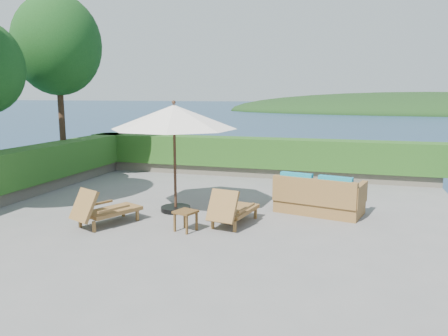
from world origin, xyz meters
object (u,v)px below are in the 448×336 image
(patio_umbrella, at_px, (174,118))
(side_table, at_px, (186,214))
(wicker_loveseat, at_px, (319,198))
(lounge_left, at_px, (104,209))
(lounge_right, at_px, (232,209))

(patio_umbrella, bearing_deg, side_table, -59.96)
(patio_umbrella, xyz_separation_m, wicker_loveseat, (3.40, 0.80, -1.91))
(lounge_left, height_order, lounge_right, lounge_left)
(patio_umbrella, xyz_separation_m, lounge_left, (-1.06, -1.55, -1.93))
(side_table, bearing_deg, lounge_right, 39.10)
(lounge_right, relative_size, side_table, 3.03)
(lounge_left, distance_m, wicker_loveseat, 5.04)
(wicker_loveseat, bearing_deg, lounge_right, -125.78)
(patio_umbrella, relative_size, lounge_left, 2.30)
(lounge_left, xyz_separation_m, wicker_loveseat, (4.46, 2.34, 0.02))
(lounge_right, distance_m, side_table, 1.08)
(lounge_right, distance_m, wicker_loveseat, 2.33)
(patio_umbrella, relative_size, lounge_right, 2.36)
(patio_umbrella, bearing_deg, lounge_left, -124.46)
(patio_umbrella, xyz_separation_m, lounge_right, (1.65, -0.73, -1.93))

